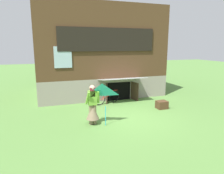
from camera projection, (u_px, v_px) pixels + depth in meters
name	position (u px, v px, depth m)	size (l,w,h in m)	color
ground_plane	(129.00, 118.00, 9.14)	(60.00, 60.00, 0.00)	#56843D
log_house	(96.00, 52.00, 13.74)	(7.67, 6.24, 5.48)	gray
person	(93.00, 108.00, 8.26)	(0.61, 0.52, 1.62)	#7F6B51
kite	(102.00, 95.00, 7.73)	(1.09, 1.03, 1.67)	#2DB2CC
bicycle_red	(107.00, 97.00, 11.26)	(1.57, 0.51, 0.74)	black
wooden_crate	(162.00, 105.00, 10.44)	(0.53, 0.45, 0.39)	#4C331E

